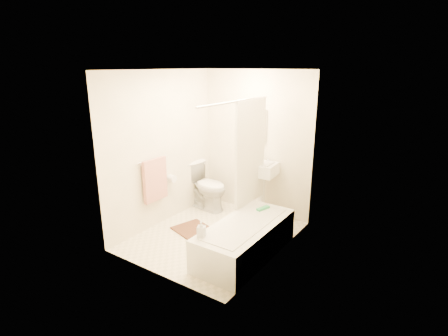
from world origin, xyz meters
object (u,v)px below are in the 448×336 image
Objects in this scene: toilet at (206,186)px; bathtub at (245,239)px; sink at (259,188)px; soap_bottle at (201,229)px; bath_mat at (195,231)px.

toilet reaches higher than bathtub.
sink is at bearing -73.31° from toilet.
sink reaches higher than toilet.
sink reaches higher than soap_bottle.
bathtub is (1.40, -1.00, -0.18)m from toilet.
toilet is 1.98m from soap_bottle.
soap_bottle is at bearing -90.07° from sink.
sink is 5.01× the size of soap_bottle.
bathtub is at bearing -75.11° from sink.
bath_mat is at bearing -124.31° from sink.
soap_bottle is at bearing -46.66° from bath_mat.
soap_bottle is (0.72, -0.76, 0.54)m from bath_mat.
bathtub is 7.71× the size of soap_bottle.
soap_bottle is at bearing -113.27° from bathtub.
bathtub is 1.01m from bath_mat.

